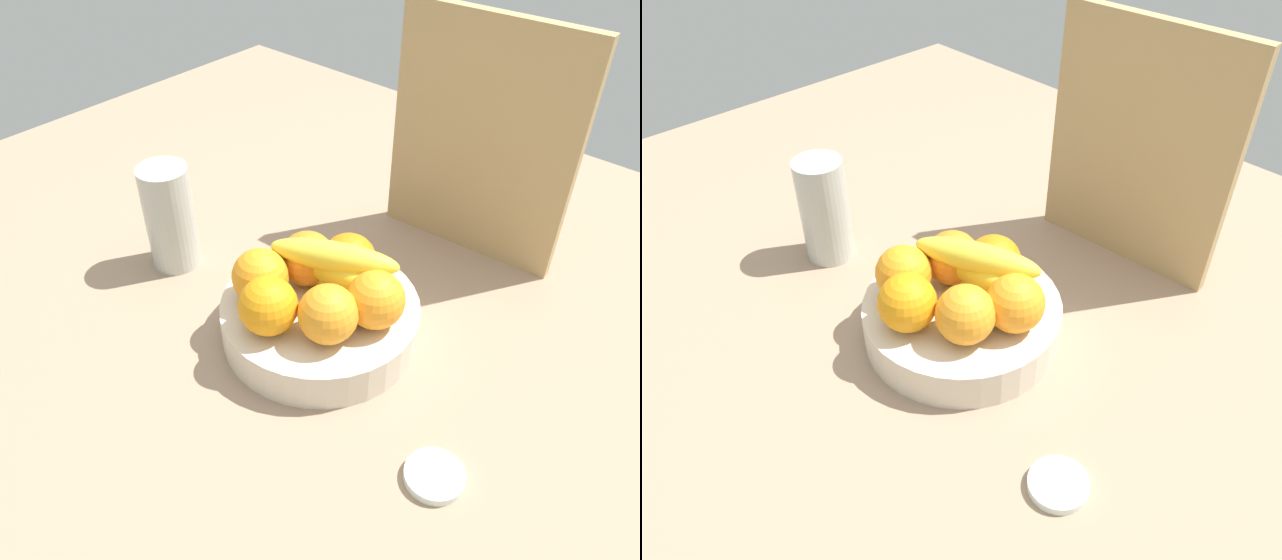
% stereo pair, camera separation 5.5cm
% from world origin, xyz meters
% --- Properties ---
extents(ground_plane, '(1.80, 1.40, 0.03)m').
position_xyz_m(ground_plane, '(0.00, 0.00, -0.01)').
color(ground_plane, '#9D7F65').
extents(fruit_bowl, '(0.26, 0.26, 0.05)m').
position_xyz_m(fruit_bowl, '(-0.04, -0.02, 0.03)').
color(fruit_bowl, beige).
rests_on(fruit_bowl, ground_plane).
extents(orange_front_left, '(0.07, 0.07, 0.07)m').
position_xyz_m(orange_front_left, '(-0.05, -0.10, 0.09)').
color(orange_front_left, orange).
rests_on(orange_front_left, fruit_bowl).
extents(orange_front_right, '(0.07, 0.07, 0.07)m').
position_xyz_m(orange_front_right, '(0.01, -0.06, 0.09)').
color(orange_front_right, orange).
rests_on(orange_front_right, fruit_bowl).
extents(orange_center, '(0.07, 0.07, 0.07)m').
position_xyz_m(orange_center, '(0.04, -0.01, 0.09)').
color(orange_center, orange).
rests_on(orange_center, fruit_bowl).
extents(orange_back_left, '(0.07, 0.07, 0.07)m').
position_xyz_m(orange_back_left, '(-0.04, 0.03, 0.09)').
color(orange_back_left, orange).
rests_on(orange_back_left, fruit_bowl).
extents(orange_back_right, '(0.07, 0.07, 0.07)m').
position_xyz_m(orange_back_right, '(-0.08, -0.00, 0.09)').
color(orange_back_right, orange).
rests_on(orange_back_right, fruit_bowl).
extents(orange_top_stack, '(0.07, 0.07, 0.07)m').
position_xyz_m(orange_top_stack, '(-0.10, -0.07, 0.09)').
color(orange_top_stack, orange).
rests_on(orange_top_stack, fruit_bowl).
extents(banana_bunch, '(0.19, 0.11, 0.08)m').
position_xyz_m(banana_bunch, '(-0.03, 0.00, 0.10)').
color(banana_bunch, yellow).
rests_on(banana_bunch, fruit_bowl).
extents(cutting_board, '(0.28, 0.04, 0.36)m').
position_xyz_m(cutting_board, '(0.00, 0.29, 0.18)').
color(cutting_board, tan).
rests_on(cutting_board, ground_plane).
extents(thermos_tumbler, '(0.07, 0.07, 0.16)m').
position_xyz_m(thermos_tumbler, '(-0.31, -0.05, 0.08)').
color(thermos_tumbler, '#B5BAB2').
rests_on(thermos_tumbler, ground_plane).
extents(jar_lid, '(0.07, 0.07, 0.01)m').
position_xyz_m(jar_lid, '(0.21, -0.11, 0.01)').
color(jar_lid, white).
rests_on(jar_lid, ground_plane).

